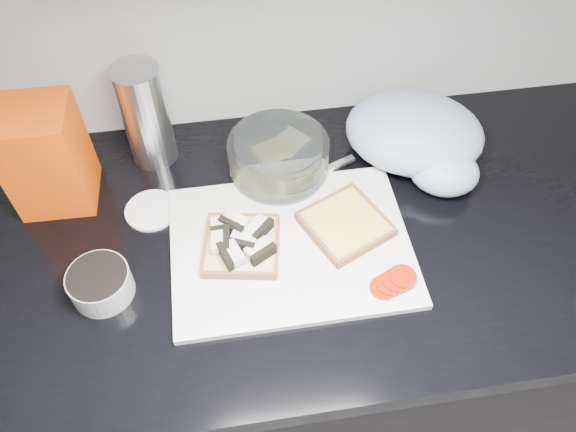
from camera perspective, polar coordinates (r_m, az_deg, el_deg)
The scene contains 14 objects.
base_cabinet at distance 1.38m, azimuth 1.46°, elevation -12.92°, with size 3.50×0.60×0.86m, color black.
countertop at distance 0.99m, azimuth 1.99°, elevation -1.87°, with size 3.50×0.64×0.04m, color black.
cutting_board at distance 0.95m, azimuth 0.28°, elevation -3.05°, with size 0.40×0.30×0.01m, color silver.
bread_left at distance 0.93m, azimuth -4.82°, elevation -2.77°, with size 0.15×0.15×0.04m.
bread_right at distance 0.96m, azimuth 5.85°, elevation -0.82°, with size 0.17×0.17×0.02m.
tomato_slices at distance 0.91m, azimuth 10.62°, elevation -6.62°, with size 0.08×0.06×0.02m.
knife at distance 1.04m, azimuth 3.43°, elevation 4.43°, with size 0.18×0.08×0.01m.
seed_tub at distance 0.93m, azimuth -18.55°, elevation -6.44°, with size 0.10×0.10×0.05m.
tub_lid at distance 1.03m, azimuth -13.69°, elevation 0.57°, with size 0.09×0.09×0.01m, color white.
glass_bowl at distance 1.03m, azimuth -0.97°, elevation 5.87°, with size 0.18×0.18×0.08m.
bread_bag at distance 1.04m, azimuth -23.39°, elevation 5.57°, with size 0.13×0.12×0.20m, color red.
steel_canister at distance 1.05m, azimuth -14.25°, elevation 9.87°, with size 0.08×0.08×0.20m, color #BABABF.
grocery_bag at distance 1.08m, azimuth 13.10°, elevation 7.75°, with size 0.31×0.30×0.11m.
whole_tomatoes at distance 1.06m, azimuth 15.77°, elevation 4.04°, with size 0.11×0.06×0.06m.
Camera 1 is at (-0.12, 0.63, 1.68)m, focal length 35.00 mm.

